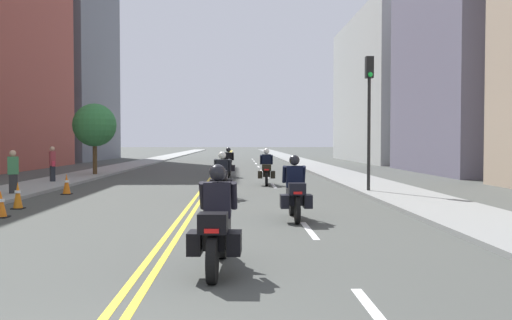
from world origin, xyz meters
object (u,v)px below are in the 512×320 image
at_px(motorcycle_1, 295,193).
at_px(traffic_cone_1, 67,184).
at_px(street_tree_1, 95,125).
at_px(motorcycle_4, 228,165).
at_px(traffic_light_near, 369,100).
at_px(pedestrian_2, 52,165).
at_px(pedestrian_0, 13,173).
at_px(motorcycle_2, 222,179).
at_px(motorcycle_0, 217,229).
at_px(traffic_cone_0, 18,195).
at_px(traffic_cone_2, 1,204).
at_px(motorcycle_3, 266,170).

relative_size(motorcycle_1, traffic_cone_1, 2.82).
bearing_deg(street_tree_1, traffic_cone_1, -80.84).
bearing_deg(motorcycle_4, traffic_light_near, -57.96).
xyz_separation_m(motorcycle_1, street_tree_1, (-9.43, 17.47, 2.18)).
height_order(traffic_cone_1, pedestrian_2, pedestrian_2).
bearing_deg(traffic_cone_1, pedestrian_0, -155.59).
bearing_deg(street_tree_1, traffic_light_near, -39.48).
height_order(motorcycle_1, motorcycle_2, motorcycle_1).
xyz_separation_m(traffic_light_near, pedestrian_2, (-13.38, 5.03, -2.59)).
bearing_deg(motorcycle_0, motorcycle_1, 75.09).
height_order(traffic_cone_0, traffic_cone_1, traffic_cone_0).
distance_m(pedestrian_0, street_tree_1, 11.52).
bearing_deg(street_tree_1, pedestrian_0, -89.64).
xyz_separation_m(motorcycle_1, traffic_cone_0, (-7.77, 2.54, -0.28)).
bearing_deg(motorcycle_0, motorcycle_4, 93.64).
xyz_separation_m(traffic_cone_1, street_tree_1, (-1.71, 10.60, 2.47)).
xyz_separation_m(motorcycle_0, pedestrian_2, (-8.19, 17.16, 0.24)).
bearing_deg(traffic_cone_2, motorcycle_4, 70.47).
relative_size(motorcycle_4, traffic_cone_0, 2.79).
height_order(motorcycle_4, traffic_light_near, traffic_light_near).
distance_m(motorcycle_0, pedestrian_0, 13.74).
bearing_deg(motorcycle_3, pedestrian_0, -149.75).
height_order(motorcycle_0, motorcycle_1, motorcycle_1).
bearing_deg(motorcycle_1, motorcycle_2, 110.30).
bearing_deg(pedestrian_2, street_tree_1, 145.67).
relative_size(motorcycle_4, traffic_cone_2, 3.12).
xyz_separation_m(motorcycle_3, traffic_cone_0, (-7.63, -8.41, -0.27)).
relative_size(motorcycle_3, street_tree_1, 0.55).
relative_size(motorcycle_2, traffic_cone_0, 2.73).
bearing_deg(motorcycle_3, traffic_light_near, -46.04).
relative_size(traffic_light_near, street_tree_1, 1.25).
height_order(motorcycle_4, street_tree_1, street_tree_1).
bearing_deg(traffic_light_near, motorcycle_4, 119.63).
distance_m(motorcycle_3, motorcycle_4, 5.70).
bearing_deg(traffic_cone_2, motorcycle_2, 40.00).
height_order(motorcycle_1, motorcycle_4, motorcycle_4).
xyz_separation_m(pedestrian_0, street_tree_1, (-0.07, 11.34, 2.00)).
bearing_deg(traffic_light_near, pedestrian_0, -176.83).
xyz_separation_m(traffic_cone_1, pedestrian_2, (-2.18, 5.00, 0.51)).
xyz_separation_m(traffic_cone_1, traffic_light_near, (11.20, -0.03, 3.11)).
distance_m(motorcycle_1, pedestrian_2, 15.46).
bearing_deg(pedestrian_2, traffic_cone_2, -17.24).
relative_size(motorcycle_2, traffic_cone_2, 3.06).
distance_m(traffic_cone_1, pedestrian_0, 1.86).
relative_size(motorcycle_0, pedestrian_0, 1.39).
relative_size(traffic_cone_1, street_tree_1, 0.19).
distance_m(motorcycle_0, traffic_cone_0, 9.90).
bearing_deg(motorcycle_3, motorcycle_0, -92.92).
distance_m(motorcycle_4, traffic_cone_1, 11.11).
bearing_deg(traffic_light_near, pedestrian_2, 159.40).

